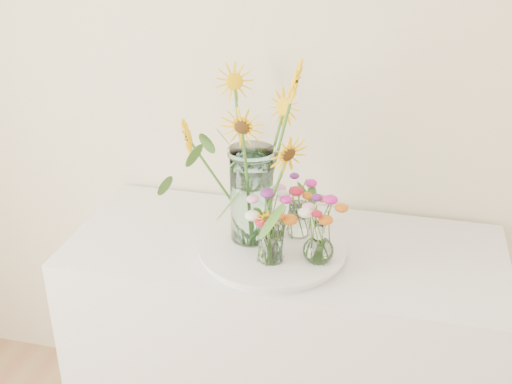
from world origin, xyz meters
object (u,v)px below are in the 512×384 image
at_px(tray, 272,251).
at_px(small_vase_c, 299,220).
at_px(small_vase_a, 271,242).
at_px(small_vase_b, 319,242).
at_px(mason_jar, 252,195).
at_px(counter, 282,354).

height_order(tray, small_vase_c, small_vase_c).
bearing_deg(small_vase_a, small_vase_b, 11.54).
xyz_separation_m(tray, small_vase_a, (0.01, -0.08, 0.08)).
height_order(mason_jar, small_vase_c, mason_jar).
bearing_deg(mason_jar, tray, -26.56).
height_order(small_vase_a, small_vase_b, small_vase_b).
bearing_deg(counter, small_vase_b, -43.77).
distance_m(counter, small_vase_a, 0.56).
bearing_deg(tray, mason_jar, 153.44).
bearing_deg(counter, small_vase_c, 33.12).
bearing_deg(mason_jar, small_vase_a, -52.62).
relative_size(mason_jar, small_vase_c, 2.74).
xyz_separation_m(mason_jar, small_vase_c, (0.14, 0.05, -0.10)).
bearing_deg(small_vase_c, counter, -146.88).
xyz_separation_m(mason_jar, small_vase_a, (0.09, -0.12, -0.09)).
distance_m(small_vase_a, small_vase_b, 0.14).
xyz_separation_m(counter, tray, (-0.03, -0.07, 0.46)).
relative_size(tray, mason_jar, 1.41).
relative_size(counter, mason_jar, 4.47).
bearing_deg(tray, small_vase_a, -80.36).
height_order(counter, small_vase_b, small_vase_b).
bearing_deg(small_vase_a, small_vase_c, 72.99).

